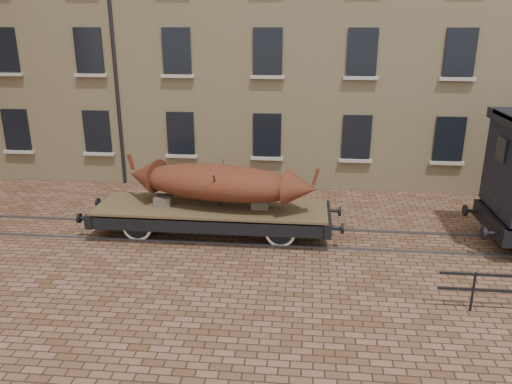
# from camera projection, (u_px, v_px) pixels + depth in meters

# --- Properties ---
(ground) EXTENTS (90.00, 90.00, 0.00)m
(ground) POSITION_uv_depth(u_px,v_px,m) (334.00, 239.00, 15.55)
(ground) COLOR #4D311F
(warehouse_cream) EXTENTS (40.00, 10.19, 14.00)m
(warehouse_cream) POSITION_uv_depth(u_px,v_px,m) (399.00, 9.00, 22.43)
(warehouse_cream) COLOR #DBBE85
(warehouse_cream) RESTS_ON ground
(rail_track) EXTENTS (30.00, 1.52, 0.06)m
(rail_track) POSITION_uv_depth(u_px,v_px,m) (334.00, 238.00, 15.54)
(rail_track) COLOR #59595E
(rail_track) RESTS_ON ground
(flatcar_wagon) EXTENTS (8.14, 2.21, 1.23)m
(flatcar_wagon) POSITION_uv_depth(u_px,v_px,m) (212.00, 212.00, 15.68)
(flatcar_wagon) COLOR #463625
(flatcar_wagon) RESTS_ON ground
(iron_boat) EXTENTS (6.14, 2.55, 1.49)m
(iron_boat) POSITION_uv_depth(u_px,v_px,m) (219.00, 182.00, 15.34)
(iron_boat) COLOR #601A0E
(iron_boat) RESTS_ON flatcar_wagon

